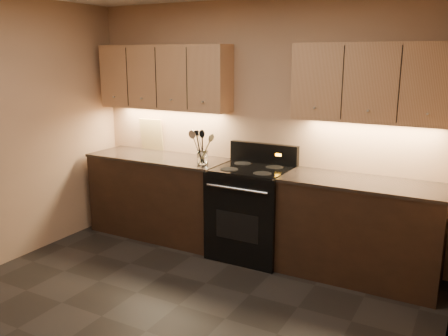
{
  "coord_description": "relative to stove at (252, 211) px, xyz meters",
  "views": [
    {
      "loc": [
        2.06,
        -2.53,
        2.04
      ],
      "look_at": [
        -0.12,
        1.45,
        0.96
      ],
      "focal_mm": 38.0,
      "sensor_mm": 36.0,
      "label": 1
    }
  ],
  "objects": [
    {
      "name": "wall_back",
      "position": [
        -0.08,
        0.32,
        0.82
      ],
      "size": [
        4.0,
        0.04,
        2.6
      ],
      "primitive_type": "cube",
      "color": "tan",
      "rests_on": "ground"
    },
    {
      "name": "black_spoon",
      "position": [
        -0.54,
        -0.07,
        0.64
      ],
      "size": [
        0.08,
        0.09,
        0.34
      ],
      "primitive_type": null,
      "rotation": [
        0.08,
        0.01,
        0.15
      ],
      "color": "black",
      "rests_on": "utensil_crock"
    },
    {
      "name": "wooden_spoon",
      "position": [
        -0.55,
        -0.11,
        0.63
      ],
      "size": [
        0.17,
        0.14,
        0.32
      ],
      "primitive_type": null,
      "rotation": [
        -0.17,
        0.4,
        0.22
      ],
      "color": "tan",
      "rests_on": "utensil_crock"
    },
    {
      "name": "utensil_crock",
      "position": [
        -0.53,
        -0.09,
        0.52
      ],
      "size": [
        0.14,
        0.14,
        0.14
      ],
      "color": "white",
      "rests_on": "counter_left"
    },
    {
      "name": "upper_cab_left",
      "position": [
        -1.18,
        0.17,
        1.32
      ],
      "size": [
        1.6,
        0.3,
        0.7
      ],
      "primitive_type": "cube",
      "color": "tan",
      "rests_on": "wall_back"
    },
    {
      "name": "upper_cab_right",
      "position": [
        1.1,
        0.17,
        1.32
      ],
      "size": [
        1.44,
        0.3,
        0.7
      ],
      "primitive_type": "cube",
      "color": "tan",
      "rests_on": "wall_back"
    },
    {
      "name": "stove",
      "position": [
        0.0,
        0.0,
        0.0
      ],
      "size": [
        0.76,
        0.68,
        1.14
      ],
      "color": "black",
      "rests_on": "ground"
    },
    {
      "name": "cutting_board",
      "position": [
        -1.47,
        0.29,
        0.64
      ],
      "size": [
        0.3,
        0.09,
        0.38
      ],
      "primitive_type": "cube",
      "rotation": [
        0.13,
        0.0,
        0.07
      ],
      "color": "tan",
      "rests_on": "counter_left"
    },
    {
      "name": "steel_skimmer",
      "position": [
        -0.51,
        -0.12,
        0.64
      ],
      "size": [
        0.22,
        0.1,
        0.35
      ],
      "primitive_type": null,
      "rotation": [
        0.04,
        -0.39,
        -0.04
      ],
      "color": "silver",
      "rests_on": "utensil_crock"
    },
    {
      "name": "floor",
      "position": [
        -0.08,
        -1.68,
        -0.48
      ],
      "size": [
        4.0,
        4.0,
        0.0
      ],
      "primitive_type": "plane",
      "color": "black",
      "rests_on": "ground"
    },
    {
      "name": "black_turner",
      "position": [
        -0.52,
        -0.12,
        0.65
      ],
      "size": [
        0.19,
        0.12,
        0.38
      ],
      "primitive_type": null,
      "rotation": [
        -0.13,
        -0.2,
        0.45
      ],
      "color": "black",
      "rests_on": "utensil_crock"
    },
    {
      "name": "outlet_plate",
      "position": [
        -1.38,
        0.31,
        0.64
      ],
      "size": [
        0.08,
        0.01,
        0.12
      ],
      "primitive_type": "cube",
      "color": "#B2B5BA",
      "rests_on": "wall_back"
    },
    {
      "name": "counter_left",
      "position": [
        -1.18,
        0.02,
        -0.01
      ],
      "size": [
        1.62,
        0.62,
        0.93
      ],
      "color": "black",
      "rests_on": "ground"
    },
    {
      "name": "counter_right",
      "position": [
        1.1,
        0.02,
        -0.01
      ],
      "size": [
        1.46,
        0.62,
        0.93
      ],
      "color": "black",
      "rests_on": "ground"
    },
    {
      "name": "steel_spatula",
      "position": [
        -0.5,
        -0.09,
        0.64
      ],
      "size": [
        0.2,
        0.13,
        0.36
      ],
      "primitive_type": null,
      "rotation": [
        -0.01,
        -0.31,
        -0.26
      ],
      "color": "silver",
      "rests_on": "utensil_crock"
    }
  ]
}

